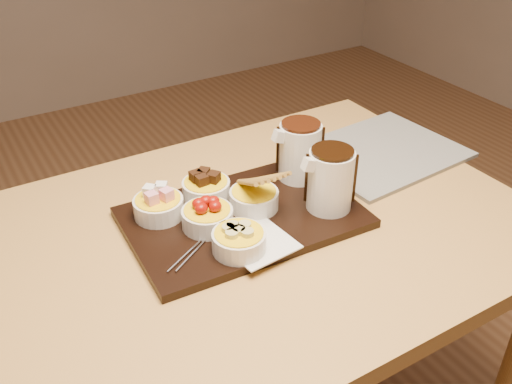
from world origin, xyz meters
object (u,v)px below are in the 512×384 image
dining_table (238,270)px  pitcher_milk_chocolate (300,152)px  pitcher_dark_chocolate (330,180)px  newspaper (381,152)px  serving_board (243,217)px  bowl_strawberries (208,218)px

dining_table → pitcher_milk_chocolate: bearing=22.9°
pitcher_dark_chocolate → newspaper: (0.27, 0.14, -0.08)m
dining_table → serving_board: (0.03, 0.03, 0.11)m
serving_board → pitcher_dark_chocolate: bearing=-20.0°
serving_board → pitcher_milk_chocolate: (0.18, 0.06, 0.07)m
pitcher_milk_chocolate → newspaper: 0.26m
newspaper → pitcher_dark_chocolate: bearing=-156.5°
dining_table → bowl_strawberries: bowl_strawberries is taller
dining_table → pitcher_dark_chocolate: pitcher_dark_chocolate is taller
bowl_strawberries → dining_table: bearing=-24.8°
dining_table → serving_board: size_ratio=2.61×
dining_table → serving_board: bearing=41.1°
pitcher_milk_chocolate → newspaper: size_ratio=0.34×
bowl_strawberries → newspaper: (0.51, 0.07, -0.03)m
dining_table → pitcher_dark_chocolate: bearing=-12.5°
dining_table → newspaper: (0.46, 0.10, 0.10)m
pitcher_milk_chocolate → newspaper: pitcher_milk_chocolate is taller
dining_table → bowl_strawberries: 0.15m
pitcher_milk_chocolate → dining_table: bearing=-154.6°
dining_table → serving_board: serving_board is taller
serving_board → bowl_strawberries: (-0.08, -0.00, 0.03)m
dining_table → bowl_strawberries: size_ratio=12.00×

